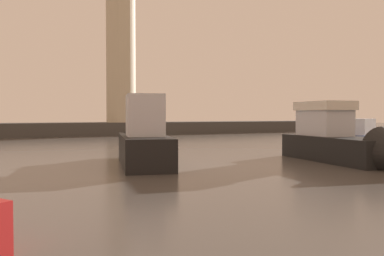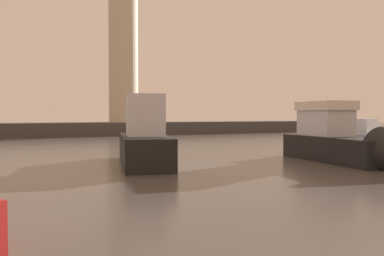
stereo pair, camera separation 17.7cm
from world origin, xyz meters
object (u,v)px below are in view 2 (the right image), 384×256
Objects in this scene: motorboat_3 at (143,142)px; lighthouse at (123,51)px; motorboat_2 at (350,143)px; motorboat_5 at (368,139)px.

lighthouse is at bearing 74.96° from motorboat_3.
lighthouse is at bearing 92.45° from motorboat_2.
lighthouse is 32.61m from motorboat_3.
lighthouse is 36.30m from motorboat_2.
motorboat_5 is (9.92, -28.87, -9.76)m from lighthouse.
motorboat_2 is 10.76m from motorboat_3.
lighthouse reaches higher than motorboat_3.
motorboat_3 reaches higher than motorboat_2.
motorboat_3 is at bearing -105.04° from lighthouse.
lighthouse is 2.57× the size of motorboat_5.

